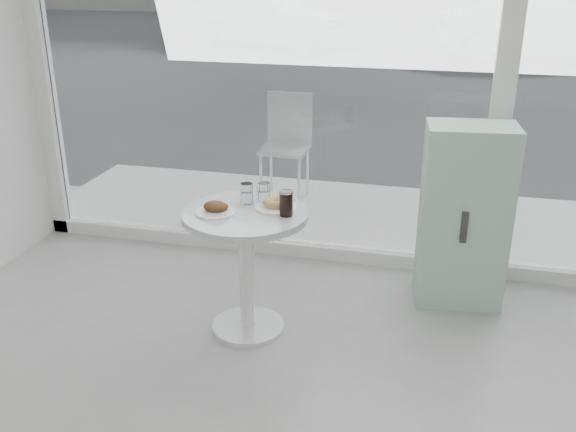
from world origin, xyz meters
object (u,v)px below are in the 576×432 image
(plate_donut, at_px, (276,205))
(cola_glass, at_px, (286,204))
(patio_chair, at_px, (287,140))
(main_table, at_px, (246,247))
(plate_fritter, at_px, (216,209))
(mint_cabinet, at_px, (464,216))
(car_white, at_px, (264,14))
(water_tumbler_b, at_px, (264,194))
(water_tumbler_a, at_px, (247,194))
(car_silver, at_px, (540,28))

(plate_donut, bearing_deg, cola_glass, -48.26)
(patio_chair, xyz_separation_m, plate_donut, (0.46, -2.10, 0.21))
(main_table, relative_size, patio_chair, 0.82)
(plate_fritter, relative_size, cola_glass, 1.59)
(main_table, height_order, plate_donut, plate_donut)
(mint_cabinet, relative_size, car_white, 0.26)
(patio_chair, height_order, cola_glass, patio_chair)
(water_tumbler_b, height_order, cola_glass, cola_glass)
(mint_cabinet, bearing_deg, plate_fritter, -157.30)
(plate_donut, bearing_deg, water_tumbler_b, 140.28)
(main_table, distance_m, mint_cabinet, 1.41)
(patio_chair, xyz_separation_m, car_white, (-3.27, 10.68, 0.19))
(car_white, relative_size, plate_donut, 18.64)
(water_tumbler_a, xyz_separation_m, water_tumbler_b, (0.09, 0.04, -0.00))
(patio_chair, relative_size, water_tumbler_b, 7.94)
(mint_cabinet, distance_m, plate_fritter, 1.58)
(cola_glass, bearing_deg, patio_chair, 104.00)
(plate_donut, bearing_deg, plate_fritter, -152.95)
(car_white, distance_m, water_tumbler_a, 13.22)
(mint_cabinet, bearing_deg, water_tumbler_a, -161.89)
(mint_cabinet, height_order, patio_chair, mint_cabinet)
(car_white, relative_size, car_silver, 1.08)
(car_white, distance_m, cola_glass, 13.43)
(main_table, distance_m, car_white, 13.36)
(water_tumbler_a, bearing_deg, car_white, 105.57)
(mint_cabinet, bearing_deg, water_tumbler_b, -161.78)
(car_silver, relative_size, water_tumbler_b, 35.32)
(plate_fritter, bearing_deg, water_tumbler_a, 57.98)
(mint_cabinet, xyz_separation_m, car_silver, (1.61, 11.16, 0.10))
(patio_chair, bearing_deg, main_table, -82.22)
(patio_chair, bearing_deg, cola_glass, -76.19)
(main_table, bearing_deg, plate_fritter, -157.68)
(mint_cabinet, height_order, car_silver, car_silver)
(car_silver, relative_size, water_tumbler_a, 34.87)
(car_white, height_order, water_tumbler_a, car_white)
(main_table, relative_size, mint_cabinet, 0.66)
(plate_donut, distance_m, water_tumbler_b, 0.12)
(car_silver, bearing_deg, cola_glass, 162.60)
(patio_chair, xyz_separation_m, cola_glass, (0.55, -2.19, 0.25))
(car_silver, distance_m, cola_glass, 12.14)
(cola_glass, bearing_deg, water_tumbler_a, 153.62)
(main_table, height_order, mint_cabinet, mint_cabinet)
(water_tumbler_a, relative_size, cola_glass, 0.83)
(plate_fritter, bearing_deg, water_tumbler_b, 47.44)
(plate_fritter, xyz_separation_m, plate_donut, (0.30, 0.16, -0.01))
(car_white, distance_m, car_silver, 6.50)
(car_white, height_order, plate_donut, car_white)
(main_table, xyz_separation_m, water_tumbler_b, (0.06, 0.17, 0.27))
(main_table, distance_m, water_tumbler_a, 0.30)
(plate_donut, bearing_deg, main_table, -148.67)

